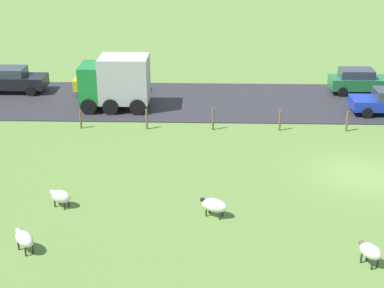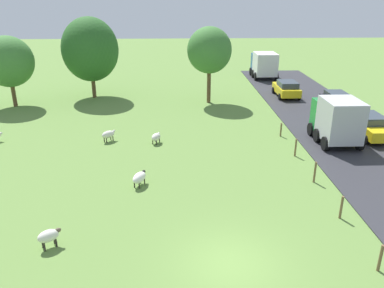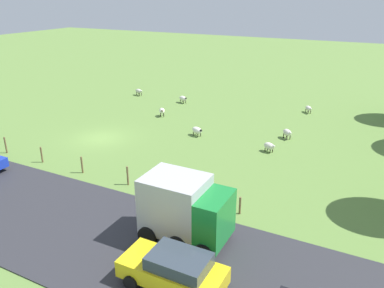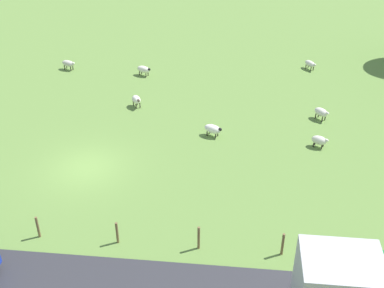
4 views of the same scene
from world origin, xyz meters
TOP-DOWN VIEW (x-y plane):
  - ground_plane at (0.00, 0.00)m, footprint 160.00×160.00m
  - road_strip at (10.79, 0.00)m, footprint 8.00×80.00m
  - sheep_1 at (-7.06, 13.92)m, footprint 1.11×1.09m
  - sheep_2 at (-4.21, 6.91)m, footprint 0.96×1.25m
  - sheep_3 at (-3.58, 13.40)m, footprint 0.87×1.08m
  - sheep_6 at (-7.55, 1.40)m, footprint 1.04×0.94m
  - fence_post_1 at (5.75, -0.63)m, footprint 0.12×0.12m
  - fence_post_2 at (5.75, 3.15)m, footprint 0.12×0.12m
  - fence_post_3 at (5.75, 6.93)m, footprint 0.12×0.12m
  - fence_post_4 at (5.75, 10.70)m, footprint 0.12×0.12m
  - fence_post_5 at (5.75, 14.48)m, footprint 0.12×0.12m
  - truck_1 at (9.23, 12.91)m, footprint 2.69×4.17m
  - car_1 at (12.32, 14.04)m, footprint 2.11×4.41m
  - car_3 at (12.44, 20.57)m, footprint 2.09×4.53m
  - car_5 at (12.86, -2.91)m, footprint 1.94×4.00m

SIDE VIEW (x-z plane):
  - ground_plane at x=0.00m, z-range 0.00..0.00m
  - road_strip at x=10.79m, z-range 0.00..0.06m
  - sheep_3 at x=-3.58m, z-range 0.10..0.86m
  - sheep_2 at x=-4.21m, z-range 0.11..0.90m
  - fence_post_5 at x=5.75m, z-range 0.00..1.04m
  - sheep_1 at x=-7.06m, z-range 0.14..0.95m
  - sheep_6 at x=-7.55m, z-range 0.15..0.99m
  - fence_post_2 at x=5.75m, z-range 0.00..1.19m
  - fence_post_1 at x=5.75m, z-range 0.00..1.19m
  - fence_post_4 at x=5.75m, z-range 0.00..1.21m
  - fence_post_3 at x=5.75m, z-range 0.00..1.27m
  - car_5 at x=12.86m, z-range 0.09..1.73m
  - car_1 at x=12.32m, z-range 0.09..1.73m
  - car_3 at x=12.44m, z-range 0.09..1.76m
  - truck_1 at x=9.23m, z-range 0.16..3.44m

